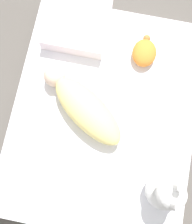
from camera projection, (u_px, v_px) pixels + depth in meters
name	position (u px, v px, depth m)	size (l,w,h in m)	color
ground_plane	(103.00, 120.00, 1.66)	(12.00, 12.00, 0.00)	#514C47
bed_mattress	(103.00, 117.00, 1.57)	(1.30, 1.02, 0.20)	white
swaddled_baby	(84.00, 107.00, 1.40)	(0.43, 0.53, 0.15)	#EFDB7F
pillow	(77.00, 24.00, 1.52)	(0.35, 0.36, 0.09)	white
bunny_plush	(166.00, 192.00, 1.26)	(0.18, 0.18, 0.36)	white
turtle_plush	(144.00, 52.00, 1.49)	(0.20, 0.14, 0.09)	orange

